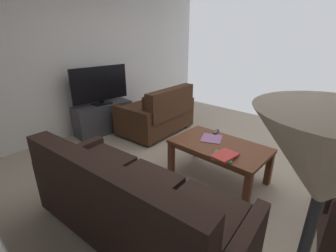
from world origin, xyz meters
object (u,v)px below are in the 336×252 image
tv_stand (104,118)px  loose_magazine (211,138)px  coffee_table (219,149)px  flat_tv (100,85)px  floor_lamp (317,202)px  book_stack (224,156)px  sofa_main (130,204)px  tv_remote (216,132)px  loveseat_near (158,113)px

tv_stand → loose_magazine: bearing=-175.1°
coffee_table → flat_tv: bearing=2.8°
floor_lamp → tv_stand: bearing=-24.6°
floor_lamp → flat_tv: 3.99m
tv_stand → book_stack: (-2.57, 0.14, 0.22)m
floor_lamp → sofa_main: bearing=-17.6°
coffee_table → tv_remote: tv_remote is taller
floor_lamp → book_stack: 2.03m
tv_remote → coffee_table: bearing=128.9°
flat_tv → tv_remote: (-2.13, -0.39, -0.41)m
sofa_main → tv_remote: bearing=-83.9°
tv_stand → loose_magazine: (-2.19, -0.19, 0.20)m
loveseat_near → flat_tv: (0.74, 0.68, 0.53)m
flat_tv → book_stack: flat_tv is taller
sofa_main → loose_magazine: sofa_main is taller
flat_tv → coffee_table: bearing=-177.2°
sofa_main → book_stack: (-0.26, -1.10, 0.12)m
tv_stand → loose_magazine: 2.21m
loveseat_near → floor_lamp: bearing=140.9°
sofa_main → floor_lamp: 1.68m
book_stack → loose_magazine: bearing=-41.5°
loveseat_near → flat_tv: 1.14m
sofa_main → loveseat_near: 2.47m
flat_tv → tv_stand: bearing=-81.6°
floor_lamp → tv_stand: (3.61, -1.65, -1.09)m
sofa_main → loose_magazine: bearing=-85.4°
flat_tv → tv_remote: 2.21m
sofa_main → flat_tv: (2.31, -1.24, 0.51)m
sofa_main → book_stack: sofa_main is taller
loveseat_near → book_stack: 2.00m
coffee_table → book_stack: bearing=129.1°
sofa_main → loose_magazine: 1.44m
loveseat_near → coffee_table: 1.71m
coffee_table → flat_tv: size_ratio=1.10×
loveseat_near → sofa_main: bearing=129.2°
sofa_main → flat_tv: flat_tv is taller
flat_tv → book_stack: 2.60m
sofa_main → loveseat_near: size_ratio=1.51×
coffee_table → tv_stand: (2.36, 0.11, -0.13)m
sofa_main → floor_lamp: (-1.30, 0.41, 0.99)m
book_stack → loose_magazine: 0.50m
coffee_table → tv_stand: size_ratio=1.07×
floor_lamp → tv_stand: floor_lamp is taller
sofa_main → book_stack: bearing=-103.2°
tv_remote → loose_magazine: 0.21m
tv_stand → flat_tv: 0.62m
floor_lamp → flat_tv: floor_lamp is taller
loveseat_near → book_stack: loveseat_near is taller
loose_magazine → coffee_table: bearing=-48.0°
coffee_table → book_stack: 0.34m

